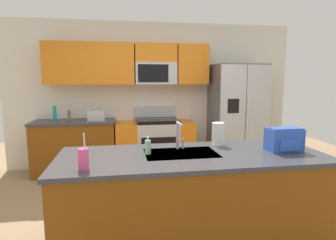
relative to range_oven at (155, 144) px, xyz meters
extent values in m
plane|color=#997A56|center=(0.02, -1.80, -0.44)|extent=(9.00, 9.00, 0.00)
cube|color=silver|center=(0.02, 0.35, 0.86)|extent=(5.20, 0.10, 2.60)
cube|color=orange|center=(-1.48, 0.14, 1.41)|extent=(0.70, 0.32, 0.70)
cube|color=orange|center=(-0.74, 0.14, 1.41)|extent=(0.79, 0.32, 0.70)
cube|color=orange|center=(0.69, 0.14, 1.41)|extent=(0.55, 0.32, 0.70)
cube|color=#B7BABF|center=(0.04, 0.14, 1.25)|extent=(0.72, 0.32, 0.38)
cube|color=black|center=(-0.02, -0.03, 1.25)|extent=(0.52, 0.01, 0.30)
cube|color=orange|center=(0.04, 0.14, 1.60)|extent=(0.72, 0.32, 0.32)
cube|color=brown|center=(-1.37, 0.00, -0.01)|extent=(1.33, 0.60, 0.86)
cube|color=#38383D|center=(-1.37, 0.00, 0.44)|extent=(1.36, 0.63, 0.04)
cube|color=#B7BABF|center=(0.04, 0.00, -0.02)|extent=(0.72, 0.60, 0.84)
cube|color=black|center=(0.04, -0.31, 0.01)|extent=(0.60, 0.01, 0.36)
cube|color=black|center=(0.04, 0.00, 0.43)|extent=(0.72, 0.60, 0.06)
cube|color=#B7BABF|center=(0.04, 0.27, 0.56)|extent=(0.72, 0.06, 0.20)
cube|color=orange|center=(-0.50, 0.00, -0.02)|extent=(0.36, 0.60, 0.84)
cube|color=orange|center=(0.54, 0.00, -0.02)|extent=(0.28, 0.60, 0.84)
cube|color=#4C4F54|center=(1.49, -0.05, 0.48)|extent=(0.90, 0.70, 1.85)
cube|color=#B7BABF|center=(1.27, -0.42, 0.48)|extent=(0.44, 0.04, 1.81)
cube|color=#B7BABF|center=(1.72, -0.42, 0.48)|extent=(0.44, 0.04, 1.81)
cylinder|color=silver|center=(1.46, -0.45, 0.57)|extent=(0.02, 0.02, 0.60)
cylinder|color=silver|center=(1.52, -0.45, 0.57)|extent=(0.02, 0.02, 0.60)
cube|color=black|center=(1.27, -0.44, 0.70)|extent=(0.20, 0.00, 0.24)
cube|color=brown|center=(0.06, -2.40, -0.01)|extent=(2.44, 0.93, 0.86)
cube|color=#38383D|center=(0.06, -2.40, 0.44)|extent=(2.48, 0.97, 0.04)
cube|color=#B7BABF|center=(-0.04, -2.35, 0.44)|extent=(0.68, 0.44, 0.03)
cube|color=#B7BABF|center=(-0.99, -0.05, 0.55)|extent=(0.28, 0.16, 0.18)
cube|color=black|center=(-1.04, -0.05, 0.63)|extent=(0.03, 0.11, 0.01)
cube|color=black|center=(-0.94, -0.05, 0.63)|extent=(0.03, 0.11, 0.01)
cylinder|color=brown|center=(-1.43, 0.00, 0.55)|extent=(0.05, 0.05, 0.18)
cylinder|color=teal|center=(-1.65, -0.04, 0.59)|extent=(0.06, 0.06, 0.26)
cylinder|color=#B7BABF|center=(-0.04, -2.18, 0.60)|extent=(0.03, 0.03, 0.28)
cylinder|color=#B7BABF|center=(-0.04, -2.28, 0.73)|extent=(0.02, 0.20, 0.02)
cylinder|color=#B7BABF|center=(0.02, -2.18, 0.51)|extent=(0.02, 0.02, 0.10)
cylinder|color=#EA4C93|center=(-0.88, -2.71, 0.54)|extent=(0.08, 0.08, 0.17)
cylinder|color=white|center=(-0.87, -2.71, 0.67)|extent=(0.01, 0.03, 0.14)
cylinder|color=#A5D8B2|center=(-0.35, -2.33, 0.52)|extent=(0.06, 0.06, 0.13)
cylinder|color=white|center=(-0.35, -2.33, 0.61)|extent=(0.02, 0.02, 0.04)
cylinder|color=white|center=(0.42, -2.09, 0.58)|extent=(0.12, 0.12, 0.24)
cube|color=blue|center=(0.97, -2.43, 0.57)|extent=(0.32, 0.20, 0.22)
cube|color=#2749A9|center=(0.97, -2.45, 0.67)|extent=(0.30, 0.14, 0.03)
cube|color=blue|center=(0.97, -2.54, 0.54)|extent=(0.20, 0.03, 0.11)
camera|label=1|loc=(-0.59, -4.91, 1.15)|focal=30.41mm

